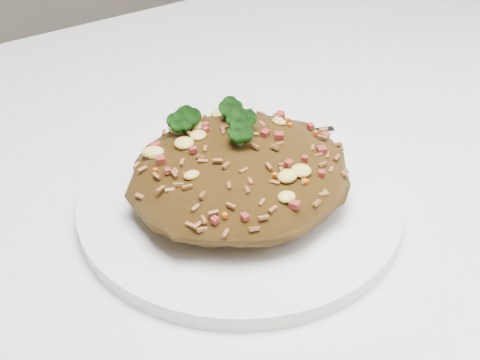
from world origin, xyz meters
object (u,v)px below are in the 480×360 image
(fried_rice, at_px, (239,165))
(fork, at_px, (257,138))
(plate, at_px, (240,201))
(dining_table, at_px, (265,259))

(fried_rice, relative_size, fork, 1.16)
(plate, height_order, fried_rice, fried_rice)
(fried_rice, distance_m, fork, 0.09)
(fried_rice, bearing_deg, fork, 46.17)
(fried_rice, bearing_deg, plate, -95.37)
(dining_table, bearing_deg, fried_rice, -160.20)
(dining_table, xyz_separation_m, plate, (-0.04, -0.01, 0.10))
(plate, xyz_separation_m, fried_rice, (0.00, 0.00, 0.04))
(plate, distance_m, fried_rice, 0.04)
(fork, bearing_deg, dining_table, -92.84)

